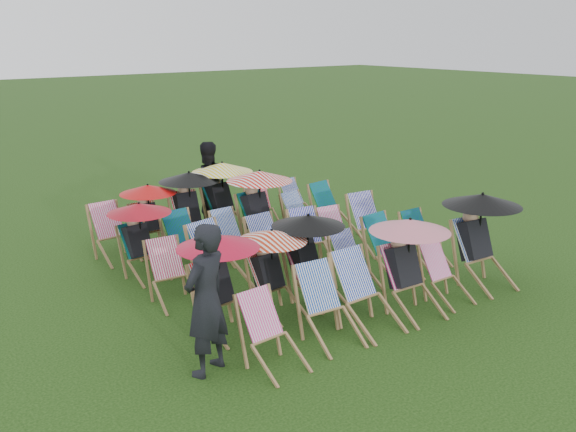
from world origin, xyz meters
TOP-DOWN VIEW (x-y plane):
  - ground at (0.00, 0.00)m, footprint 100.00×100.00m
  - deckchair_0 at (-2.07, -2.30)m, footprint 0.61×0.83m
  - deckchair_1 at (-1.10, -2.20)m, footprint 0.71×0.93m
  - deckchair_2 at (-0.45, -2.23)m, footprint 0.67×0.94m
  - deckchair_3 at (0.36, -2.24)m, footprint 1.13×1.18m
  - deckchair_4 at (1.09, -2.30)m, footprint 0.55×0.76m
  - deckchair_5 at (2.03, -2.21)m, footprint 1.21×1.27m
  - deckchair_6 at (-2.02, -1.12)m, footprint 1.09×1.16m
  - deckchair_7 at (-1.14, -1.08)m, footprint 1.00×1.06m
  - deckchair_8 at (-0.45, -1.05)m, footprint 1.08×1.17m
  - deckchair_9 at (0.38, -1.13)m, footprint 0.58×0.80m
  - deckchair_10 at (1.18, -1.15)m, footprint 0.70×0.94m
  - deckchair_11 at (2.06, -1.07)m, footprint 0.61×0.83m
  - deckchair_12 at (-2.09, 0.11)m, footprint 0.67×0.87m
  - deckchair_13 at (-1.29, 0.06)m, footprint 0.85×1.06m
  - deckchair_14 at (-0.29, 0.06)m, footprint 0.67×0.91m
  - deckchair_15 at (0.49, 0.04)m, footprint 0.76×0.95m
  - deckchair_16 at (1.14, 0.08)m, footprint 0.64×0.84m
  - deckchair_17 at (1.90, 0.01)m, footprint 0.75×0.97m
  - deckchair_18 at (-1.98, 1.32)m, footprint 1.01×1.08m
  - deckchair_19 at (-1.25, 1.14)m, footprint 0.68×0.91m
  - deckchair_20 at (-0.37, 1.12)m, footprint 0.58×0.80m
  - deckchair_21 at (0.38, 1.33)m, footprint 1.19×1.27m
  - deckchair_22 at (1.30, 1.25)m, footprint 0.69×0.88m
  - deckchair_23 at (1.99, 1.17)m, footprint 0.75×0.96m
  - deckchair_24 at (-1.99, 2.41)m, footprint 0.67×0.90m
  - deckchair_25 at (-1.29, 2.45)m, footprint 1.01×1.05m
  - deckchair_26 at (-0.49, 2.38)m, footprint 1.12×1.18m
  - deckchair_27 at (0.32, 2.46)m, footprint 1.18×1.28m
  - deckchair_28 at (1.17, 2.40)m, footprint 0.70×0.88m
  - deckchair_29 at (2.02, 2.27)m, footprint 0.66×0.84m
  - person_left at (-2.73, -1.92)m, footprint 0.77×0.65m
  - person_rear at (0.26, 3.03)m, footprint 0.98×0.84m

SIDE VIEW (x-z plane):
  - ground at x=0.00m, z-range 0.00..0.00m
  - deckchair_4 at x=1.09m, z-range 0.00..0.81m
  - deckchair_20 at x=-0.37m, z-range 0.00..0.84m
  - deckchair_29 at x=2.02m, z-range 0.00..0.85m
  - deckchair_16 at x=1.14m, z-range 0.00..0.85m
  - deckchair_9 at x=0.38m, z-range 0.00..0.85m
  - deckchair_28 at x=1.17m, z-range 0.00..0.87m
  - deckchair_0 at x=-2.07m, z-range 0.00..0.87m
  - deckchair_22 at x=1.30m, z-range 0.00..0.87m
  - deckchair_11 at x=2.06m, z-range 0.00..0.88m
  - deckchair_12 at x=-2.09m, z-range 0.00..0.89m
  - deckchair_15 at x=0.49m, z-range 0.00..0.93m
  - deckchair_24 at x=-1.99m, z-range 0.00..0.95m
  - deckchair_19 at x=-1.25m, z-range 0.00..0.95m
  - deckchair_1 at x=-1.10m, z-range 0.00..0.95m
  - deckchair_14 at x=-0.29m, z-range 0.00..0.96m
  - deckchair_23 at x=1.99m, z-range 0.00..0.97m
  - deckchair_10 at x=1.18m, z-range 0.00..0.98m
  - deckchair_17 at x=1.90m, z-range 0.00..0.99m
  - deckchair_2 at x=-0.45m, z-range 0.00..1.01m
  - deckchair_13 at x=-1.29m, z-range 0.00..1.03m
  - deckchair_7 at x=-1.14m, z-range 0.03..1.22m
  - deckchair_25 at x=-1.29m, z-range 0.03..1.23m
  - deckchair_18 at x=-1.98m, z-range 0.03..1.24m
  - deckchair_8 at x=-0.45m, z-range 0.04..1.31m
  - deckchair_6 at x=-2.02m, z-range 0.04..1.33m
  - deckchair_26 at x=-0.49m, z-range 0.04..1.37m
  - deckchair_3 at x=0.36m, z-range 0.04..1.38m
  - deckchair_27 at x=0.32m, z-range 0.04..1.44m
  - deckchair_21 at x=0.38m, z-range 0.04..1.46m
  - deckchair_5 at x=2.03m, z-range 0.04..1.47m
  - person_rear at x=0.26m, z-range 0.00..1.75m
  - person_left at x=-2.73m, z-range 0.00..1.80m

